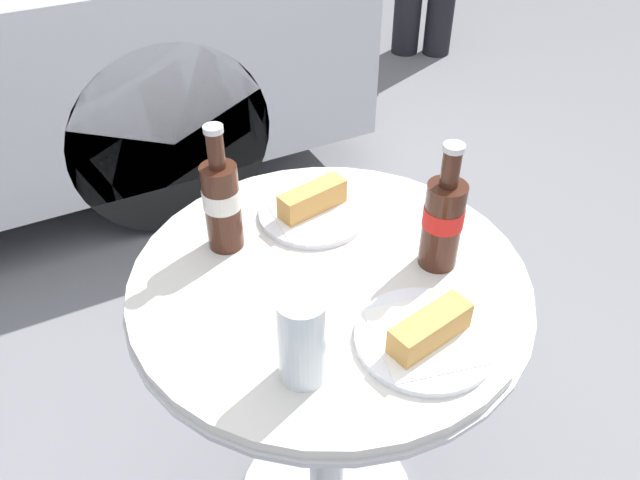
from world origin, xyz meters
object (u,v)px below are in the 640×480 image
(cola_bottle_left, at_px, (222,202))
(lunch_plate_near, at_px, (426,335))
(drinking_glass, at_px, (302,342))
(bistro_table, at_px, (328,353))
(cola_bottle_right, at_px, (443,220))
(lunch_plate_far, at_px, (313,208))

(cola_bottle_left, relative_size, lunch_plate_near, 1.12)
(drinking_glass, bearing_deg, bistro_table, 51.94)
(cola_bottle_right, relative_size, drinking_glass, 1.60)
(drinking_glass, relative_size, lunch_plate_far, 0.70)
(lunch_plate_far, bearing_deg, cola_bottle_left, -178.51)
(bistro_table, bearing_deg, lunch_plate_near, -74.65)
(drinking_glass, relative_size, lunch_plate_near, 0.69)
(cola_bottle_right, bearing_deg, lunch_plate_near, -130.83)
(lunch_plate_near, distance_m, lunch_plate_far, 0.36)
(bistro_table, xyz_separation_m, cola_bottle_right, (0.18, -0.06, 0.29))
(cola_bottle_left, relative_size, lunch_plate_far, 1.15)
(lunch_plate_far, bearing_deg, drinking_glass, -119.12)
(cola_bottle_right, xyz_separation_m, lunch_plate_near, (-0.13, -0.14, -0.08))
(bistro_table, bearing_deg, cola_bottle_right, -17.84)
(cola_bottle_left, distance_m, cola_bottle_right, 0.37)
(bistro_table, relative_size, lunch_plate_near, 3.52)
(cola_bottle_left, height_order, lunch_plate_near, cola_bottle_left)
(cola_bottle_right, relative_size, lunch_plate_far, 1.13)
(bistro_table, height_order, lunch_plate_far, lunch_plate_far)
(lunch_plate_near, relative_size, lunch_plate_far, 1.02)
(bistro_table, height_order, cola_bottle_right, cola_bottle_right)
(lunch_plate_near, bearing_deg, cola_bottle_left, 116.75)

